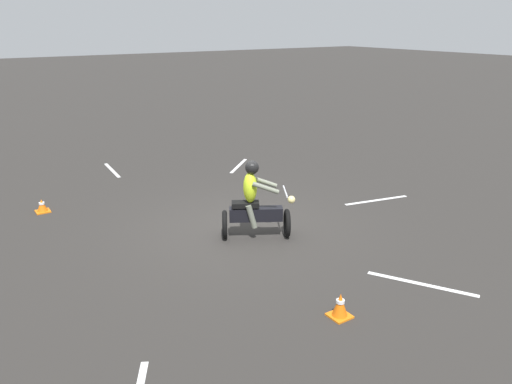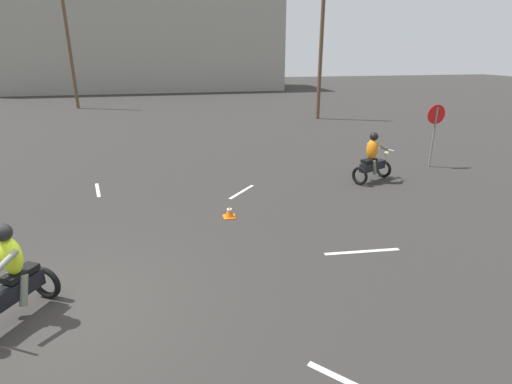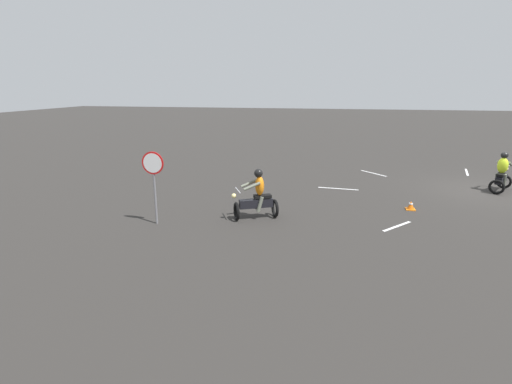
{
  "view_description": "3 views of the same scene",
  "coord_description": "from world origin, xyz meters",
  "px_view_note": "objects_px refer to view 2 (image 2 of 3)",
  "views": [
    {
      "loc": [
        -8.61,
        5.24,
        4.3
      ],
      "look_at": [
        -0.61,
        -0.04,
        1.0
      ],
      "focal_mm": 35.0,
      "sensor_mm": 36.0,
      "label": 1
    },
    {
      "loc": [
        2.0,
        -6.15,
        4.12
      ],
      "look_at": [
        3.96,
        2.7,
        0.9
      ],
      "focal_mm": 28.0,
      "sensor_mm": 36.0,
      "label": 2
    },
    {
      "loc": [
        5.97,
        17.62,
        4.22
      ],
      "look_at": [
        8.53,
        5.44,
        0.9
      ],
      "focal_mm": 28.0,
      "sensor_mm": 36.0,
      "label": 3
    }
  ],
  "objects_px": {
    "stop_sign": "(435,123)",
    "traffic_cone_mid_left": "(229,212)",
    "motorcycle_rider_background": "(372,160)",
    "motorcycle_rider_foreground": "(11,280)",
    "utility_pole_near": "(321,56)",
    "utility_pole_far": "(69,47)"
  },
  "relations": [
    {
      "from": "stop_sign",
      "to": "utility_pole_far",
      "type": "bearing_deg",
      "value": 128.62
    },
    {
      "from": "motorcycle_rider_background",
      "to": "stop_sign",
      "type": "height_order",
      "value": "stop_sign"
    },
    {
      "from": "motorcycle_rider_foreground",
      "to": "stop_sign",
      "type": "relative_size",
      "value": 0.72
    },
    {
      "from": "motorcycle_rider_background",
      "to": "traffic_cone_mid_left",
      "type": "bearing_deg",
      "value": -94.51
    },
    {
      "from": "stop_sign",
      "to": "traffic_cone_mid_left",
      "type": "relative_size",
      "value": 7.19
    },
    {
      "from": "motorcycle_rider_background",
      "to": "utility_pole_near",
      "type": "relative_size",
      "value": 0.22
    },
    {
      "from": "utility_pole_near",
      "to": "stop_sign",
      "type": "bearing_deg",
      "value": -89.64
    },
    {
      "from": "traffic_cone_mid_left",
      "to": "utility_pole_near",
      "type": "bearing_deg",
      "value": 61.42
    },
    {
      "from": "traffic_cone_mid_left",
      "to": "utility_pole_near",
      "type": "relative_size",
      "value": 0.04
    },
    {
      "from": "utility_pole_near",
      "to": "motorcycle_rider_foreground",
      "type": "bearing_deg",
      "value": -123.53
    },
    {
      "from": "motorcycle_rider_background",
      "to": "utility_pole_far",
      "type": "bearing_deg",
      "value": -174.77
    },
    {
      "from": "utility_pole_near",
      "to": "motorcycle_rider_background",
      "type": "bearing_deg",
      "value": -102.99
    },
    {
      "from": "stop_sign",
      "to": "traffic_cone_mid_left",
      "type": "distance_m",
      "value": 8.83
    },
    {
      "from": "motorcycle_rider_foreground",
      "to": "motorcycle_rider_background",
      "type": "distance_m",
      "value": 10.59
    },
    {
      "from": "motorcycle_rider_background",
      "to": "utility_pole_far",
      "type": "xyz_separation_m",
      "value": [
        -13.04,
        21.24,
        3.66
      ]
    },
    {
      "from": "motorcycle_rider_foreground",
      "to": "utility_pole_near",
      "type": "xyz_separation_m",
      "value": [
        12.01,
        18.13,
        3.09
      ]
    },
    {
      "from": "motorcycle_rider_background",
      "to": "utility_pole_near",
      "type": "bearing_deg",
      "value": 140.69
    },
    {
      "from": "motorcycle_rider_foreground",
      "to": "stop_sign",
      "type": "height_order",
      "value": "stop_sign"
    },
    {
      "from": "motorcycle_rider_background",
      "to": "utility_pole_near",
      "type": "height_order",
      "value": "utility_pole_near"
    },
    {
      "from": "motorcycle_rider_foreground",
      "to": "stop_sign",
      "type": "distance_m",
      "value": 13.8
    },
    {
      "from": "utility_pole_far",
      "to": "motorcycle_rider_foreground",
      "type": "bearing_deg",
      "value": -81.56
    },
    {
      "from": "motorcycle_rider_background",
      "to": "stop_sign",
      "type": "relative_size",
      "value": 0.72
    }
  ]
}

